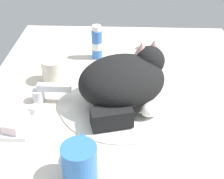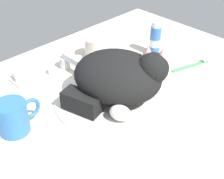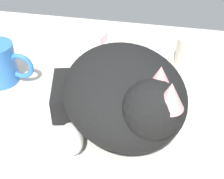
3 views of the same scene
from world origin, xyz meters
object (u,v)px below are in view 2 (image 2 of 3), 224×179
Objects in this scene: toothbrush at (193,65)px; faucet at (68,62)px; toothpaste_bottle at (155,40)px; cat at (120,76)px; coffee_mug at (14,117)px; soap_bar at (26,73)px; rinse_cup at (95,48)px.

faucet is at bearing 138.26° from toothbrush.
toothbrush is at bearing -78.28° from toothpaste_bottle.
toothbrush is at bearing -41.74° from faucet.
cat is 2.60× the size of coffee_mug.
toothpaste_bottle reaches higher than faucet.
toothpaste_bottle is at bearing 20.04° from cat.
soap_bar is at bearing 162.15° from faucet.
toothbrush is (18.98, -26.35, -3.09)cm from rinse_cup.
cat is 4.06× the size of soap_bar.
toothpaste_bottle reaches higher than rinse_cup.
cat is at bearing -18.45° from coffee_mug.
cat is at bearing -64.27° from soap_bar.
faucet reaches higher than soap_bar.
cat is 28.80cm from toothpaste_bottle.
cat is 30.34cm from soap_bar.
cat is 30.93cm from toothbrush.
rinse_cup is at bearing 142.10° from toothpaste_bottle.
rinse_cup is (10.86, 22.40, -3.99)cm from cat.
coffee_mug is 0.97× the size of toothpaste_bottle.
coffee_mug is at bearing 161.55° from cat.
toothbrush is at bearing -12.87° from coffee_mug.
soap_bar is 43.57cm from toothpaste_bottle.
soap_bar is 0.53× the size of toothbrush.
coffee_mug is at bearing 167.13° from toothbrush.
coffee_mug is 1.56× the size of soap_bar.
rinse_cup is at bearing 64.13° from cat.
toothpaste_bottle is at bearing 0.79° from coffee_mug.
toothbrush is at bearing -35.80° from soap_bar.
cat is 2.14× the size of toothbrush.
coffee_mug reaches higher than rinse_cup.
toothbrush is (2.86, -13.80, -5.02)cm from toothpaste_bottle.
cat is at bearing -89.65° from faucet.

